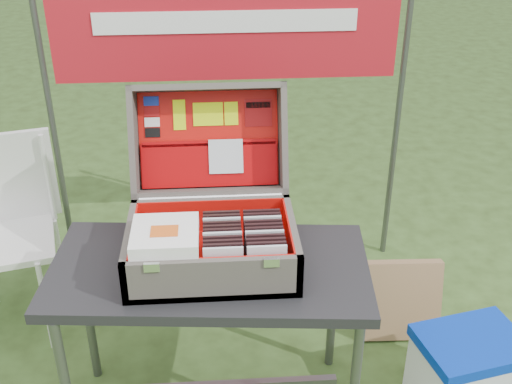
{
  "coord_description": "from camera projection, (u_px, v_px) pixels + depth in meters",
  "views": [
    {
      "loc": [
        -0.07,
        -1.84,
        2.02
      ],
      "look_at": [
        0.07,
        0.1,
        0.95
      ],
      "focal_mm": 45.0,
      "sensor_mm": 36.0,
      "label": 1
    }
  ],
  "objects": [
    {
      "name": "suitcase_liner_wall_back",
      "position": [
        211.0,
        216.0,
        2.38
      ],
      "size": [
        0.54,
        0.01,
        0.13
      ],
      "primitive_type": "cube",
      "color": "red",
      "rests_on": "suitcase_base_bottom"
    },
    {
      "name": "suitcase_lid_liner",
      "position": [
        209.0,
        139.0,
        2.48
      ],
      "size": [
        0.54,
        0.14,
        0.34
      ],
      "primitive_type": "cube",
      "rotation": [
        -1.95,
        0.0,
        0.0
      ],
      "color": "red",
      "rests_on": "suitcase_lid_back"
    },
    {
      "name": "cd_left_7",
      "position": [
        222.0,
        240.0,
        2.22
      ],
      "size": [
        0.13,
        0.01,
        0.15
      ],
      "primitive_type": "cube",
      "color": "black",
      "rests_on": "suitcase_liner_floor"
    },
    {
      "name": "table",
      "position": [
        212.0,
        341.0,
        2.43
      ],
      "size": [
        1.17,
        0.66,
        0.7
      ],
      "primitive_type": null,
      "rotation": [
        0.0,
        0.0,
        -0.09
      ],
      "color": "black",
      "rests_on": "ground"
    },
    {
      "name": "cd_right_4",
      "position": [
        265.0,
        249.0,
        2.17
      ],
      "size": [
        0.13,
        0.01,
        0.15
      ],
      "primitive_type": "cube",
      "color": "silver",
      "rests_on": "suitcase_liner_floor"
    },
    {
      "name": "suitcase_base_wall_left",
      "position": [
        130.0,
        249.0,
        2.21
      ],
      "size": [
        0.02,
        0.42,
        0.16
      ],
      "primitive_type": "cube",
      "color": "#5F5751",
      "rests_on": "table_top"
    },
    {
      "name": "cd_right_5",
      "position": [
        264.0,
        246.0,
        2.19
      ],
      "size": [
        0.13,
        0.01,
        0.15
      ],
      "primitive_type": "cube",
      "color": "black",
      "rests_on": "suitcase_liner_floor"
    },
    {
      "name": "cd_left_8",
      "position": [
        222.0,
        236.0,
        2.24
      ],
      "size": [
        0.13,
        0.01,
        0.15
      ],
      "primitive_type": "cube",
      "color": "silver",
      "rests_on": "suitcase_liner_floor"
    },
    {
      "name": "table_top",
      "position": [
        209.0,
        270.0,
        2.27
      ],
      "size": [
        1.17,
        0.66,
        0.04
      ],
      "primitive_type": "cube",
      "rotation": [
        0.0,
        0.0,
        -0.09
      ],
      "color": "black",
      "rests_on": "ground"
    },
    {
      "name": "lid_sticker_cc_d",
      "position": [
        153.0,
        133.0,
        2.45
      ],
      "size": [
        0.06,
        0.02,
        0.03
      ],
      "primitive_type": "cube",
      "rotation": [
        -1.95,
        0.0,
        0.0
      ],
      "color": "black",
      "rests_on": "suitcase_lid_liner"
    },
    {
      "name": "chair_leg_br",
      "position": [
        61.0,
        261.0,
        3.11
      ],
      "size": [
        0.02,
        0.02,
        0.46
      ],
      "primitive_type": "cylinder",
      "color": "silver",
      "rests_on": "ground"
    },
    {
      "name": "suitcase_base_bottom",
      "position": [
        213.0,
        262.0,
        2.26
      ],
      "size": [
        0.59,
        0.42,
        0.02
      ],
      "primitive_type": "cube",
      "color": "#5F5751",
      "rests_on": "table_top"
    },
    {
      "name": "suitcase_liner_floor",
      "position": [
        212.0,
        259.0,
        2.25
      ],
      "size": [
        0.54,
        0.37,
        0.01
      ],
      "primitive_type": "cube",
      "color": "red",
      "rests_on": "suitcase_base_bottom"
    },
    {
      "name": "cooler_lid",
      "position": [
        473.0,
        344.0,
        2.46
      ],
      "size": [
        0.45,
        0.38,
        0.05
      ],
      "primitive_type": "cube",
      "rotation": [
        0.0,
        0.0,
        0.21
      ],
      "color": "#052EAE",
      "rests_on": "cooler_body"
    },
    {
      "name": "cd_right_3",
      "position": [
        265.0,
        253.0,
        2.15
      ],
      "size": [
        0.13,
        0.01,
        0.15
      ],
      "primitive_type": "cube",
      "color": "black",
      "rests_on": "suitcase_liner_floor"
    },
    {
      "name": "songbook_8",
      "position": [
        165.0,
        230.0,
        2.09
      ],
      "size": [
        0.22,
        0.22,
        0.0
      ],
      "primitive_type": "cube",
      "color": "white",
      "rests_on": "suitcase_base_wall_front"
    },
    {
      "name": "suitcase_lid_rim_right",
      "position": [
        283.0,
        138.0,
        2.44
      ],
      "size": [
        0.02,
        0.3,
        0.45
      ],
      "primitive_type": "cube",
      "rotation": [
        -1.95,
        0.0,
        0.0
      ],
      "color": "#5F5751",
      "rests_on": "suitcase_lid_back"
    },
    {
      "name": "cd_right_10",
      "position": [
        261.0,
        228.0,
        2.29
      ],
      "size": [
        0.13,
        0.01,
        0.15
      ],
      "primitive_type": "cube",
      "color": "black",
      "rests_on": "suitcase_liner_floor"
    },
    {
      "name": "suitcase_base_wall_back",
      "position": [
        211.0,
        217.0,
        2.4
      ],
      "size": [
        0.59,
        0.02,
        0.16
      ],
      "primitive_type": "cube",
      "color": "#5F5751",
      "rests_on": "table_top"
    },
    {
      "name": "cd_right_6",
      "position": [
        263.0,
        242.0,
        2.21
      ],
      "size": [
        0.13,
        0.01,
        0.15
      ],
      "primitive_type": "cube",
      "color": "black",
      "rests_on": "suitcase_liner_floor"
    },
    {
      "name": "lid_card_neon_small",
      "position": [
        231.0,
        114.0,
        2.46
      ],
      "size": [
        0.05,
        0.04,
        0.08
      ],
      "primitive_type": "cube",
      "rotation": [
        -1.95,
        0.0,
        0.0
      ],
      "color": "#CBEA0A",
      "rests_on": "suitcase_lid_liner"
    },
    {
      "name": "cd_left_3",
      "position": [
        223.0,
        255.0,
        2.14
      ],
      "size": [
        0.13,
        0.01,
        0.15
      ],
      "primitive_type": "cube",
      "color": "black",
      "rests_on": "suitcase_liner_floor"
    },
    {
      "name": "cooler_body",
      "position": [
        466.0,
        378.0,
        2.54
      ],
      "size": [
        0.43,
        0.36,
        0.3
      ],
      "primitive_type": "cube",
      "rotation": [
        0.0,
        0.0,
        0.21
      ],
      "color": "white",
      "rests_on": "ground"
    },
    {
      "name": "suitcase_base_wall_front",
      "position": [
        213.0,
        280.0,
        2.06
      ],
      "size": [
        0.59,
        0.02,
        0.16
      ],
      "primitive_type": "cube",
      "color": "#5F5751",
      "rests_on": "table_top"
    },
    {
      "name": "suitcase_hinge",
      "position": [
        211.0,
        197.0,
        2.37
      ],
      "size": [
        0.53,
        0.02,
        0.02
      ],
      "primitive_type": "cylinder",
      "rotation": [
        0.0,
        1.57,
        0.0
      ],
      "color": "silver",
      "rests_on": "suitcase_base_wall_back"
    },
    {
      "name": "songbook_2",
      "position": [
        165.0,
        238.0,
        2.11
      ],
      "size": [
        0.22,
        0.22,
        0.0
      ],
      "primitive_type": "cube",
      "color": "white",
      "rests_on": "suitcase_base_wall_front"
    },
    {
      "name": "songbook_4",
      "position": [
        165.0,
        236.0,
        2.1
      ],
      "size": [
        0.22,
        0.22,
        0.0
      ],
      "primitive_type": "cube",
      "color": "white",
      "rests_on": "suitcase_base_wall_front"
    },
    {
      "name": "table_leg_fr",
      "position": [
        355.0,
        381.0,
        2.28
      ],
      "size": [
        0.04,
        0.04,
        0.66
      ],
      "primitive_type": "cylinder",
      "color": "#59595B",
      "rests_on": "ground"
    },
    {
      "name": "cd_right_1",
      "position": [
        266.0,
        261.0,
        2.11
      ],
      "size": [
        0.13,
        0.01,
        0.15
      ],
      "primitive_type": "cube",
      "color": "black",
      "rests_on": "suitcase_liner_floor"
    },
    {
      "name": "cd_left_2",
      "position": [
        223.0,
        259.0,
        2.12
      ],
      "size": [
        0.13,
        0.01,
        0.15
      ],
      "primitive_type": "cube",
      "color": "black",
      "rests_on": "suitcase_liner_floor"
    },
    {
      "name": "cd_left_9",
      "position": [
        222.0,
        233.0,
        2.26
      ],
      "size": [
        0.13,
        0.01,
        0.15
      ],
      "primitive_type": "cube",
      "color": "black",
      "rests_on": "suitcase_liner_floor"
    },
    {
      "name": "cooler",
      "position": [
        467.0,
        373.0,
        2.53
      ],
      "size": [
        0.45,
        0.38,
        0.35
      ],
      "primitive_type": null,
      "rotation": [
        0.0,
        0.0,
        0.21
      ],
      "color": "white",
      "rests_on": "ground"
    },
    {
      "name": "suitcase",
      "position": [
        210.0,
        193.0,
        2.19
      ],
      "size": [
        0.59,
        0.58,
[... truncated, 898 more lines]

